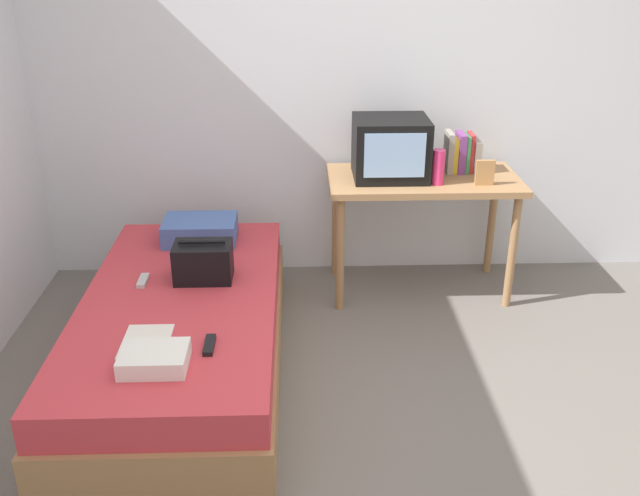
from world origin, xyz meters
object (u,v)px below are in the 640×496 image
at_px(pillow, 200,230).
at_px(water_bottle, 438,167).
at_px(picture_frame, 485,173).
at_px(handbag, 203,262).
at_px(tv, 390,148).
at_px(remote_silver, 143,281).
at_px(remote_dark, 209,345).
at_px(folded_towel, 154,359).
at_px(book_row, 462,153).
at_px(desk, 423,192).
at_px(magazine, 146,342).
at_px(bed, 183,334).

bearing_deg(pillow, water_bottle, 2.04).
height_order(water_bottle, picture_frame, water_bottle).
relative_size(pillow, handbag, 1.42).
xyz_separation_m(tv, remote_silver, (-1.37, -0.74, -0.49)).
bearing_deg(picture_frame, handbag, -161.30).
distance_m(remote_dark, folded_towel, 0.26).
xyz_separation_m(book_row, remote_dark, (-1.41, -1.48, -0.43)).
height_order(tv, picture_frame, tv).
bearing_deg(water_bottle, remote_silver, -159.93).
xyz_separation_m(desk, pillow, (-1.35, -0.18, -0.16)).
bearing_deg(book_row, picture_frame, -72.98).
relative_size(remote_dark, remote_silver, 1.08).
height_order(desk, remote_dark, desk).
bearing_deg(picture_frame, book_row, 107.02).
height_order(water_bottle, pillow, water_bottle).
relative_size(tv, picture_frame, 2.91).
height_order(water_bottle, remote_dark, water_bottle).
bearing_deg(book_row, water_bottle, -128.40).
bearing_deg(handbag, magazine, -106.63).
height_order(pillow, handbag, handbag).
height_order(remote_dark, folded_towel, folded_towel).
xyz_separation_m(tv, book_row, (0.45, 0.10, -0.06)).
bearing_deg(tv, picture_frame, -17.58).
distance_m(water_bottle, remote_dark, 1.79).
bearing_deg(magazine, bed, 79.44).
relative_size(water_bottle, magazine, 0.72).
distance_m(bed, folded_towel, 0.68).
distance_m(desk, magazine, 1.98).
xyz_separation_m(tv, magazine, (-1.25, -1.33, -0.50)).
relative_size(book_row, remote_dark, 1.60).
xyz_separation_m(pillow, handbag, (0.08, -0.52, 0.03)).
bearing_deg(picture_frame, bed, -156.79).
bearing_deg(water_bottle, picture_frame, -5.75).
xyz_separation_m(magazine, remote_silver, (-0.13, 0.59, 0.01)).
bearing_deg(tv, handbag, -146.15).
xyz_separation_m(tv, water_bottle, (0.27, -0.14, -0.08)).
xyz_separation_m(water_bottle, handbag, (-1.32, -0.57, -0.32)).
bearing_deg(magazine, remote_dark, -9.50).
distance_m(desk, book_row, 0.34).
height_order(bed, pillow, pillow).
height_order(desk, remote_silver, desk).
distance_m(bed, tv, 1.64).
bearing_deg(desk, book_row, 23.59).
height_order(book_row, picture_frame, book_row).
relative_size(bed, magazine, 6.90).
xyz_separation_m(bed, desk, (1.37, 0.89, 0.45)).
bearing_deg(picture_frame, water_bottle, 174.25).
bearing_deg(tv, folded_towel, -127.41).
bearing_deg(book_row, desk, -156.41).
bearing_deg(desk, pillow, -172.31).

